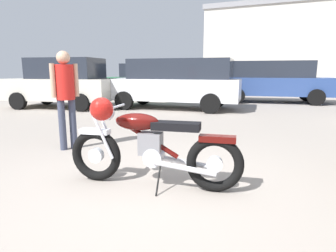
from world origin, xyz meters
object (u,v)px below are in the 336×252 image
(white_estate_far, at_px, (271,80))
(dark_sedan_left, at_px, (146,81))
(bystander, at_px, (65,90))
(blue_hatchback_right, at_px, (63,83))
(vintage_motorcycle, at_px, (147,145))
(pale_sedan_back, at_px, (176,82))

(white_estate_far, bearing_deg, dark_sedan_left, 178.77)
(bystander, bearing_deg, blue_hatchback_right, -15.49)
(vintage_motorcycle, distance_m, white_estate_far, 10.31)
(blue_hatchback_right, distance_m, dark_sedan_left, 4.38)
(bystander, bearing_deg, dark_sedan_left, -39.80)
(dark_sedan_left, relative_size, white_estate_far, 0.87)
(dark_sedan_left, bearing_deg, blue_hatchback_right, -109.76)
(dark_sedan_left, height_order, white_estate_far, white_estate_far)
(bystander, bearing_deg, vintage_motorcycle, -173.41)
(vintage_motorcycle, relative_size, dark_sedan_left, 0.49)
(white_estate_far, bearing_deg, blue_hatchback_right, -152.77)
(white_estate_far, bearing_deg, pale_sedan_back, -138.64)
(bystander, xyz_separation_m, dark_sedan_left, (-2.56, 8.76, -0.18))
(vintage_motorcycle, xyz_separation_m, dark_sedan_left, (-4.51, 9.77, 0.34))
(vintage_motorcycle, relative_size, blue_hatchback_right, 0.51)
(white_estate_far, bearing_deg, bystander, -114.77)
(vintage_motorcycle, bearing_deg, blue_hatchback_right, -50.36)
(bystander, xyz_separation_m, pale_sedan_back, (-0.01, 5.80, -0.08))
(bystander, height_order, dark_sedan_left, dark_sedan_left)
(dark_sedan_left, bearing_deg, white_estate_far, 3.27)
(bystander, relative_size, white_estate_far, 0.34)
(blue_hatchback_right, xyz_separation_m, dark_sedan_left, (1.38, 4.16, -0.08))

